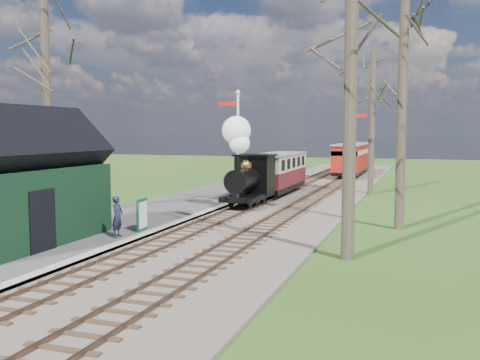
# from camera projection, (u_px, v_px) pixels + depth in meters

# --- Properties ---
(ground) EXTENTS (140.00, 140.00, 0.00)m
(ground) POSITION_uv_depth(u_px,v_px,m) (55.00, 293.00, 13.48)
(ground) COLOR #2F4D18
(ground) RESTS_ON ground
(distant_hills) EXTENTS (114.40, 48.00, 22.02)m
(distant_hills) POSITION_uv_depth(u_px,v_px,m) (366.00, 275.00, 75.09)
(distant_hills) COLOR #385B23
(distant_hills) RESTS_ON ground
(ballast_bed) EXTENTS (8.00, 60.00, 0.10)m
(ballast_bed) POSITION_uv_depth(u_px,v_px,m) (299.00, 195.00, 33.75)
(ballast_bed) COLOR brown
(ballast_bed) RESTS_ON ground
(track_near) EXTENTS (1.60, 60.00, 0.15)m
(track_near) POSITION_uv_depth(u_px,v_px,m) (279.00, 193.00, 34.17)
(track_near) COLOR brown
(track_near) RESTS_ON ground
(track_far) EXTENTS (1.60, 60.00, 0.15)m
(track_far) POSITION_uv_depth(u_px,v_px,m) (320.00, 195.00, 33.33)
(track_far) COLOR brown
(track_far) RESTS_ON ground
(platform) EXTENTS (5.00, 44.00, 0.20)m
(platform) POSITION_uv_depth(u_px,v_px,m) (175.00, 207.00, 27.79)
(platform) COLOR #474442
(platform) RESTS_ON ground
(coping_strip) EXTENTS (0.40, 44.00, 0.21)m
(coping_strip) POSITION_uv_depth(u_px,v_px,m) (216.00, 209.00, 27.04)
(coping_strip) COLOR #B2AD9E
(coping_strip) RESTS_ON ground
(station_shed) EXTENTS (3.25, 6.30, 4.78)m
(station_shed) POSITION_uv_depth(u_px,v_px,m) (25.00, 183.00, 18.44)
(station_shed) COLOR black
(station_shed) RESTS_ON platform
(semaphore_near) EXTENTS (1.22, 0.24, 6.22)m
(semaphore_near) POSITION_uv_depth(u_px,v_px,m) (237.00, 139.00, 28.46)
(semaphore_near) COLOR silver
(semaphore_near) RESTS_ON ground
(semaphore_far) EXTENTS (1.22, 0.24, 5.72)m
(semaphore_far) POSITION_uv_depth(u_px,v_px,m) (349.00, 143.00, 32.45)
(semaphore_far) COLOR silver
(semaphore_far) RESTS_ON ground
(bare_trees) EXTENTS (15.51, 22.39, 12.00)m
(bare_trees) POSITION_uv_depth(u_px,v_px,m) (237.00, 103.00, 22.07)
(bare_trees) COLOR #382D23
(bare_trees) RESTS_ON ground
(fence_line) EXTENTS (12.60, 0.08, 1.00)m
(fence_line) POSITION_uv_depth(u_px,v_px,m) (323.00, 171.00, 47.21)
(fence_line) COLOR slate
(fence_line) RESTS_ON ground
(locomotive) EXTENTS (1.84, 4.30, 4.60)m
(locomotive) POSITION_uv_depth(u_px,v_px,m) (247.00, 168.00, 27.90)
(locomotive) COLOR black
(locomotive) RESTS_ON ground
(coach) EXTENTS (2.15, 7.37, 2.26)m
(coach) POSITION_uv_depth(u_px,v_px,m) (278.00, 171.00, 33.65)
(coach) COLOR black
(coach) RESTS_ON ground
(red_carriage_a) EXTENTS (2.26, 5.60, 2.38)m
(red_carriage_a) POSITION_uv_depth(u_px,v_px,m) (349.00, 160.00, 45.49)
(red_carriage_a) COLOR black
(red_carriage_a) RESTS_ON ground
(red_carriage_b) EXTENTS (2.26, 5.60, 2.38)m
(red_carriage_b) POSITION_uv_depth(u_px,v_px,m) (356.00, 157.00, 50.67)
(red_carriage_b) COLOR black
(red_carriage_b) RESTS_ON ground
(sign_board) EXTENTS (0.18, 0.85, 1.24)m
(sign_board) POSITION_uv_depth(u_px,v_px,m) (142.00, 215.00, 20.77)
(sign_board) COLOR #0D4028
(sign_board) RESTS_ON platform
(bench) EXTENTS (0.63, 1.53, 0.85)m
(bench) POSITION_uv_depth(u_px,v_px,m) (41.00, 236.00, 17.64)
(bench) COLOR #412D17
(bench) RESTS_ON platform
(person) EXTENTS (0.38, 0.57, 1.52)m
(person) POSITION_uv_depth(u_px,v_px,m) (117.00, 217.00, 19.48)
(person) COLOR #1B1E32
(person) RESTS_ON platform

